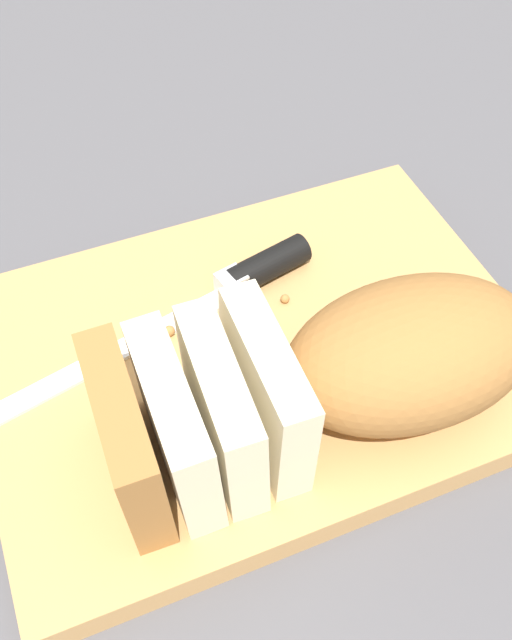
{
  "coord_description": "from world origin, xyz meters",
  "views": [
    {
      "loc": [
        0.11,
        0.31,
        0.44
      ],
      "look_at": [
        0.0,
        0.0,
        0.05
      ],
      "focal_mm": 42.48,
      "sensor_mm": 36.0,
      "label": 1
    }
  ],
  "objects": [
    {
      "name": "crumb_stray_left",
      "position": [
        0.05,
        -0.03,
        0.03
      ],
      "size": [
        0.01,
        0.01,
        0.01
      ],
      "primitive_type": "sphere",
      "color": "#A8753D",
      "rests_on": "cutting_board"
    },
    {
      "name": "bread_knife",
      "position": [
        -0.0,
        -0.05,
        0.03
      ],
      "size": [
        0.25,
        0.09,
        0.02
      ],
      "rotation": [
        0.0,
        0.0,
        0.27
      ],
      "color": "silver",
      "rests_on": "cutting_board"
    },
    {
      "name": "cutting_board",
      "position": [
        0.0,
        0.0,
        0.01
      ],
      "size": [
        0.4,
        0.3,
        0.02
      ],
      "primitive_type": "cube",
      "rotation": [
        0.0,
        0.0,
        0.04
      ],
      "color": "tan",
      "rests_on": "ground_plane"
    },
    {
      "name": "bread_loaf",
      "position": [
        -0.03,
        0.07,
        0.07
      ],
      "size": [
        0.28,
        0.11,
        0.09
      ],
      "rotation": [
        0.0,
        0.0,
        -0.01
      ],
      "color": "#996633",
      "rests_on": "cutting_board"
    },
    {
      "name": "crumb_near_loaf",
      "position": [
        -0.03,
        -0.03,
        0.03
      ],
      "size": [
        0.01,
        0.01,
        0.01
      ],
      "primitive_type": "sphere",
      "color": "#A8753D",
      "rests_on": "cutting_board"
    },
    {
      "name": "crumb_near_knife",
      "position": [
        0.0,
        0.05,
        0.03
      ],
      "size": [
        0.0,
        0.0,
        0.0
      ],
      "primitive_type": "sphere",
      "color": "#A8753D",
      "rests_on": "cutting_board"
    },
    {
      "name": "crumb_stray_right",
      "position": [
        -0.03,
        -0.07,
        0.03
      ],
      "size": [
        0.0,
        0.0,
        0.0
      ],
      "primitive_type": "sphere",
      "color": "#A8753D",
      "rests_on": "cutting_board"
    },
    {
      "name": "ground_plane",
      "position": [
        0.0,
        0.0,
        0.0
      ],
      "size": [
        3.0,
        3.0,
        0.0
      ],
      "primitive_type": "plane",
      "color": "#4C4C51"
    }
  ]
}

